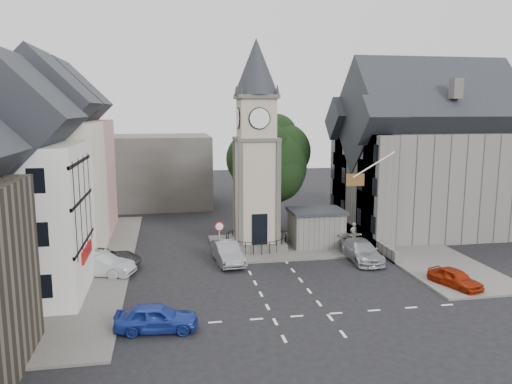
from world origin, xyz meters
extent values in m
plane|color=black|center=(0.00, 0.00, 0.00)|extent=(120.00, 120.00, 0.00)
cube|color=#595651|center=(-12.50, 6.00, 0.07)|extent=(6.00, 30.00, 0.14)
cube|color=#595651|center=(12.00, 8.00, 0.07)|extent=(6.00, 26.00, 0.14)
cube|color=#595651|center=(1.50, 8.00, 0.08)|extent=(10.00, 8.00, 0.16)
cube|color=silver|center=(0.00, -5.50, 0.01)|extent=(20.00, 8.00, 0.01)
cube|color=#4C4944|center=(0.00, 8.00, 0.35)|extent=(4.20, 4.20, 0.70)
torus|color=black|center=(0.00, 8.00, 1.08)|extent=(4.86, 4.86, 0.06)
cube|color=#AFA88D|center=(0.00, 8.00, 4.70)|extent=(3.00, 3.00, 8.00)
cube|color=black|center=(0.00, 6.55, 1.90)|extent=(1.20, 0.25, 2.40)
cube|color=#4C4944|center=(0.00, 8.00, 8.70)|extent=(3.30, 3.30, 0.25)
cube|color=#AFA88D|center=(0.00, 8.00, 10.30)|extent=(2.70, 2.70, 3.20)
cylinder|color=white|center=(0.00, 6.60, 10.30)|extent=(1.50, 0.12, 1.50)
cube|color=#4C4944|center=(0.00, 8.00, 11.90)|extent=(3.10, 3.10, 0.30)
cone|color=black|center=(0.00, 8.00, 14.15)|extent=(3.40, 3.40, 4.20)
cube|color=#66625E|center=(4.80, 7.50, 1.40)|extent=(4.00, 3.00, 2.80)
cube|color=black|center=(4.80, 7.50, 2.95)|extent=(4.30, 3.30, 0.25)
cylinder|color=black|center=(2.00, 13.00, 2.20)|extent=(0.70, 0.70, 4.40)
cylinder|color=black|center=(-3.20, 5.50, 1.25)|extent=(0.10, 0.10, 2.50)
cone|color=#A50C0C|center=(-3.20, 5.40, 2.50)|extent=(0.70, 0.06, 0.70)
cone|color=white|center=(-3.20, 5.38, 2.50)|extent=(0.54, 0.04, 0.54)
cube|color=tan|center=(-15.50, 16.00, 5.00)|extent=(7.50, 7.00, 10.00)
cube|color=beige|center=(-15.50, 8.00, 5.00)|extent=(7.50, 7.00, 10.00)
cube|color=silver|center=(-15.50, 0.00, 4.50)|extent=(7.50, 7.00, 9.00)
cube|color=#4C4944|center=(-12.00, 28.00, 4.00)|extent=(20.00, 10.00, 8.00)
cube|color=#66625E|center=(16.00, 11.00, 4.50)|extent=(14.00, 10.00, 9.00)
cube|color=#66625E|center=(9.80, 7.50, 4.50)|extent=(1.60, 4.40, 9.00)
cube|color=#66625E|center=(9.80, 14.50, 4.50)|extent=(1.60, 4.40, 9.00)
cube|color=#66625E|center=(9.20, 10.00, 0.45)|extent=(0.40, 16.00, 0.90)
cylinder|color=white|center=(8.00, 4.00, 7.00)|extent=(3.17, 0.10, 1.89)
plane|color=#B21414|center=(6.60, 4.00, 5.90)|extent=(1.40, 0.00, 1.40)
imported|color=navy|center=(-7.57, -6.00, 0.70)|extent=(4.27, 2.04, 1.41)
imported|color=#B2B6BA|center=(-11.50, 3.23, 0.78)|extent=(5.02, 3.21, 1.56)
imported|color=#313134|center=(-11.50, 4.38, 0.75)|extent=(5.49, 2.68, 1.50)
imported|color=gray|center=(-2.75, 4.50, 0.77)|extent=(2.11, 4.82, 1.54)
imported|color=#A1A3A9|center=(7.00, 3.37, 0.73)|extent=(2.10, 5.08, 1.47)
imported|color=#962108|center=(10.59, -3.00, 0.61)|extent=(2.50, 3.84, 1.22)
imported|color=beige|center=(8.00, 7.56, 0.93)|extent=(0.76, 0.59, 1.85)
camera|label=1|loc=(-6.81, -30.00, 10.99)|focal=35.00mm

